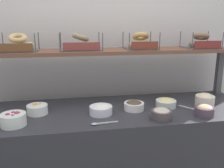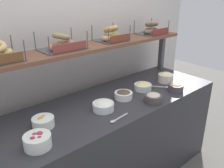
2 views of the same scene
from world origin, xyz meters
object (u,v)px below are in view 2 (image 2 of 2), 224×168
object	(u,v)px
bowl_tuna_salad	(153,98)
bowl_beet_salad	(38,141)
bowl_fruit_salad	(43,122)
bagel_basket_poppy	(151,30)
serving_spoon_near_plate	(117,119)
bowl_chocolate_spread	(123,95)
bowl_potato_salad	(166,77)
bagel_basket_everything	(62,44)
bagel_basket_sesame	(111,35)
bowl_cream_cheese	(103,106)
bowl_egg_salad	(143,86)
serving_spoon_by_edge	(163,87)
bowl_hummus	(176,87)

from	to	relation	value
bowl_tuna_salad	bowl_beet_salad	world-z (taller)	bowl_beet_salad
bowl_fruit_salad	bagel_basket_poppy	distance (m)	1.48
serving_spoon_near_plate	bowl_chocolate_spread	bearing A→B (deg)	38.65
bowl_potato_salad	bowl_beet_salad	xyz separation A→B (m)	(-1.43, -0.15, -0.01)
bagel_basket_everything	bagel_basket_sesame	xyz separation A→B (m)	(0.50, -0.01, 0.00)
bowl_cream_cheese	bowl_chocolate_spread	size ratio (longest dim) A/B	1.08
bowl_fruit_salad	bowl_tuna_salad	xyz separation A→B (m)	(0.86, -0.25, 0.00)
bowl_egg_salad	bowl_beet_salad	distance (m)	1.12
bowl_beet_salad	bagel_basket_poppy	size ratio (longest dim) A/B	0.57
bowl_egg_salad	serving_spoon_near_plate	xyz separation A→B (m)	(-0.55, -0.24, -0.03)
bowl_fruit_salad	serving_spoon_by_edge	distance (m)	1.17
bowl_beet_salad	bagel_basket_sesame	distance (m)	1.16
bowl_egg_salad	bagel_basket_poppy	size ratio (longest dim) A/B	0.56
bowl_beet_salad	serving_spoon_by_edge	xyz separation A→B (m)	(1.29, 0.07, -0.04)
bowl_hummus	bagel_basket_poppy	xyz separation A→B (m)	(0.20, 0.49, 0.44)
bagel_basket_poppy	bowl_beet_salad	bearing A→B (deg)	-163.90
bowl_chocolate_spread	bagel_basket_poppy	bearing A→B (deg)	23.32
bowl_egg_salad	bowl_fruit_salad	distance (m)	0.98
bowl_cream_cheese	serving_spoon_by_edge	bearing A→B (deg)	-2.53
serving_spoon_by_edge	bagel_basket_poppy	bearing A→B (deg)	58.28
bowl_potato_salad	bowl_beet_salad	bearing A→B (deg)	-174.11
bowl_beet_salad	bagel_basket_everything	bearing A→B (deg)	44.49
bowl_chocolate_spread	bagel_basket_everything	distance (m)	0.66
bowl_hummus	bowl_potato_salad	bearing A→B (deg)	59.30
bowl_tuna_salad	serving_spoon_near_plate	size ratio (longest dim) A/B	0.80
bowl_beet_salad	bagel_basket_everything	size ratio (longest dim) A/B	0.48
bagel_basket_sesame	serving_spoon_near_plate	bearing A→B (deg)	-127.81
bowl_potato_salad	bowl_tuna_salad	world-z (taller)	bowl_potato_salad
bowl_hummus	bagel_basket_sesame	xyz separation A→B (m)	(-0.34, 0.51, 0.44)
bowl_egg_salad	bowl_fruit_salad	bearing A→B (deg)	178.50
bowl_egg_salad	bowl_tuna_salad	xyz separation A→B (m)	(-0.12, -0.23, 0.00)
bowl_tuna_salad	bowl_beet_salad	xyz separation A→B (m)	(-0.98, 0.06, 0.00)
bowl_egg_salad	serving_spoon_by_edge	bearing A→B (deg)	-27.46
bowl_tuna_salad	bagel_basket_everything	distance (m)	0.85
bagel_basket_poppy	bagel_basket_everything	bearing A→B (deg)	178.73
serving_spoon_by_edge	bowl_tuna_salad	bearing A→B (deg)	-156.59
bowl_tuna_salad	bowl_beet_salad	bearing A→B (deg)	176.38
bowl_potato_salad	bagel_basket_everything	size ratio (longest dim) A/B	0.44
bagel_basket_everything	bagel_basket_sesame	distance (m)	0.50
bowl_tuna_salad	bagel_basket_everything	world-z (taller)	bagel_basket_everything
bowl_fruit_salad	bowl_beet_salad	size ratio (longest dim) A/B	0.92
serving_spoon_near_plate	bowl_egg_salad	bearing A→B (deg)	23.95
bowl_cream_cheese	bowl_hummus	distance (m)	0.74
bowl_chocolate_spread	bagel_basket_poppy	distance (m)	0.85
serving_spoon_by_edge	bagel_basket_everything	bearing A→B (deg)	154.49
bowl_fruit_salad	bowl_beet_salad	distance (m)	0.23
bowl_egg_salad	bowl_cream_cheese	world-z (taller)	bowl_cream_cheese
bowl_potato_salad	bowl_fruit_salad	world-z (taller)	bowl_potato_salad
bowl_tuna_salad	bagel_basket_everything	xyz separation A→B (m)	(-0.51, 0.52, 0.44)
bowl_tuna_salad	bagel_basket_sesame	xyz separation A→B (m)	(-0.01, 0.52, 0.44)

